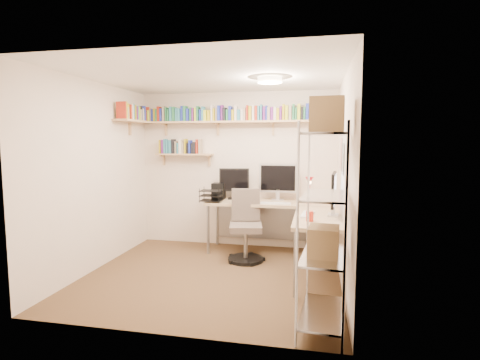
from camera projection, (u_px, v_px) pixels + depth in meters
ground at (212, 276)px, 4.78m from camera, size 3.20×3.20×0.00m
room_shell at (211, 155)px, 4.62m from camera, size 3.24×3.04×2.52m
wall_shelves at (208, 121)px, 5.92m from camera, size 3.12×1.09×0.80m
corner_desk at (275, 205)px, 5.46m from camera, size 2.11×2.02×1.37m
office_chair at (246, 231)px, 5.39m from camera, size 0.54×0.54×1.02m
wire_rack at (325, 192)px, 3.32m from camera, size 0.47×0.84×2.10m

